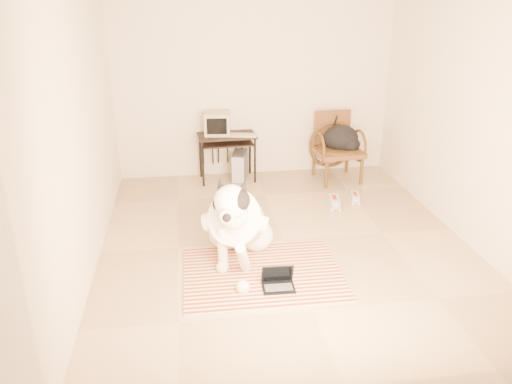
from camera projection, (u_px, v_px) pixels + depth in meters
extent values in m
plane|color=tan|center=(283.00, 240.00, 5.61)|extent=(4.50, 4.50, 0.00)
plane|color=beige|center=(255.00, 84.00, 7.15)|extent=(4.50, 0.00, 4.50)
plane|color=beige|center=(360.00, 216.00, 3.03)|extent=(4.50, 0.00, 4.50)
plane|color=beige|center=(84.00, 131.00, 4.82)|extent=(0.00, 4.50, 4.50)
plane|color=beige|center=(468.00, 116.00, 5.36)|extent=(0.00, 4.50, 4.50)
cube|color=#AF210E|center=(270.00, 301.00, 4.50)|extent=(1.56, 0.26, 0.02)
cube|color=#376E2C|center=(266.00, 287.00, 4.72)|extent=(1.56, 0.26, 0.02)
cube|color=#644392|center=(263.00, 274.00, 4.94)|extent=(1.56, 0.26, 0.02)
cube|color=gold|center=(259.00, 261.00, 5.16)|extent=(1.56, 0.26, 0.02)
cube|color=beige|center=(256.00, 250.00, 5.38)|extent=(1.56, 0.26, 0.02)
sphere|color=white|center=(225.00, 233.00, 5.39)|extent=(0.35, 0.35, 0.35)
sphere|color=white|center=(256.00, 235.00, 5.35)|extent=(0.35, 0.35, 0.35)
ellipsoid|color=white|center=(241.00, 232.00, 5.34)|extent=(0.44, 0.40, 0.36)
ellipsoid|color=white|center=(237.00, 221.00, 5.06)|extent=(0.63, 0.90, 0.77)
cylinder|color=white|center=(237.00, 220.00, 5.07)|extent=(0.69, 0.80, 0.70)
sphere|color=white|center=(233.00, 215.00, 4.78)|extent=(0.30, 0.30, 0.30)
sphere|color=white|center=(231.00, 202.00, 4.61)|extent=(0.33, 0.33, 0.33)
ellipsoid|color=black|center=(236.00, 200.00, 4.59)|extent=(0.25, 0.28, 0.24)
cylinder|color=white|center=(229.00, 213.00, 4.50)|extent=(0.18, 0.20, 0.14)
sphere|color=black|center=(227.00, 218.00, 4.41)|extent=(0.08, 0.08, 0.08)
cone|color=black|center=(221.00, 186.00, 4.63)|extent=(0.17, 0.19, 0.20)
cone|color=black|center=(243.00, 187.00, 4.61)|extent=(0.17, 0.18, 0.20)
torus|color=silver|center=(233.00, 210.00, 4.74)|extent=(0.31, 0.22, 0.26)
cylinder|color=white|center=(222.00, 248.00, 4.92)|extent=(0.13, 0.17, 0.49)
cylinder|color=white|center=(243.00, 259.00, 4.77)|extent=(0.21, 0.45, 0.50)
sphere|color=white|center=(222.00, 267.00, 4.97)|extent=(0.12, 0.12, 0.12)
sphere|color=white|center=(243.00, 287.00, 4.63)|extent=(0.13, 0.13, 0.13)
cone|color=black|center=(243.00, 231.00, 5.69)|extent=(0.12, 0.49, 0.12)
cube|color=black|center=(278.00, 288.00, 4.68)|extent=(0.31, 0.22, 0.02)
cube|color=#4B4A4D|center=(279.00, 287.00, 4.67)|extent=(0.26, 0.13, 0.00)
cube|color=black|center=(277.00, 274.00, 4.71)|extent=(0.31, 0.08, 0.20)
cube|color=black|center=(278.00, 274.00, 4.70)|extent=(0.27, 0.07, 0.17)
cube|color=black|center=(227.00, 136.00, 7.11)|extent=(0.84, 0.50, 0.03)
cube|color=black|center=(227.00, 144.00, 7.11)|extent=(0.75, 0.40, 0.02)
cylinder|color=black|center=(203.00, 164.00, 7.00)|extent=(0.03, 0.03, 0.66)
cylinder|color=black|center=(200.00, 156.00, 7.35)|extent=(0.03, 0.03, 0.66)
cylinder|color=black|center=(255.00, 161.00, 7.14)|extent=(0.03, 0.03, 0.66)
cylinder|color=black|center=(250.00, 153.00, 7.48)|extent=(0.03, 0.03, 0.66)
cube|color=tan|center=(217.00, 123.00, 7.08)|extent=(0.39, 0.37, 0.32)
cube|color=black|center=(217.00, 126.00, 6.92)|extent=(0.28, 0.05, 0.22)
cube|color=tan|center=(242.00, 135.00, 7.03)|extent=(0.44, 0.24, 0.03)
cube|color=#4B4A4D|center=(240.00, 166.00, 7.32)|extent=(0.28, 0.46, 0.41)
cube|color=#A9A8AD|center=(238.00, 171.00, 7.12)|extent=(0.17, 0.05, 0.39)
cube|color=brown|center=(338.00, 152.00, 7.20)|extent=(0.69, 0.67, 0.07)
cylinder|color=#35230E|center=(338.00, 149.00, 7.18)|extent=(0.59, 0.59, 0.04)
cube|color=brown|center=(332.00, 127.00, 7.34)|extent=(0.55, 0.09, 0.48)
cylinder|color=#35230E|center=(326.00, 174.00, 6.99)|extent=(0.05, 0.05, 0.40)
cylinder|color=#35230E|center=(314.00, 162.00, 7.47)|extent=(0.05, 0.05, 0.40)
cylinder|color=#35230E|center=(361.00, 172.00, 7.10)|extent=(0.05, 0.05, 0.40)
cylinder|color=#35230E|center=(347.00, 160.00, 7.58)|extent=(0.05, 0.05, 0.40)
ellipsoid|color=black|center=(341.00, 138.00, 7.14)|extent=(0.50, 0.41, 0.37)
ellipsoid|color=black|center=(349.00, 144.00, 7.10)|extent=(0.31, 0.26, 0.21)
cube|color=white|center=(334.00, 205.00, 6.48)|extent=(0.18, 0.34, 0.03)
cube|color=gray|center=(334.00, 202.00, 6.47)|extent=(0.17, 0.33, 0.10)
cube|color=#A31C15|center=(335.00, 198.00, 6.45)|extent=(0.08, 0.17, 0.02)
cube|color=white|center=(355.00, 200.00, 6.63)|extent=(0.17, 0.29, 0.03)
cube|color=gray|center=(355.00, 197.00, 6.61)|extent=(0.16, 0.28, 0.09)
cube|color=#A31C15|center=(355.00, 195.00, 6.60)|extent=(0.07, 0.14, 0.02)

